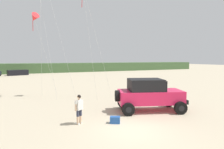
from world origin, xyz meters
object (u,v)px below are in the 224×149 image
Objects in this scene: person_watching at (79,108)px; jeep at (149,94)px; cooler_box at (115,120)px; kite_pink_ribbon at (34,18)px; distant_sedan at (18,73)px.

jeep is at bearing 6.92° from person_watching.
cooler_box is 14.22m from kite_pink_ribbon.
cooler_box is at bearing -20.72° from person_watching.
jeep is 3.00× the size of person_watching.
distant_sedan is 0.51× the size of kite_pink_ribbon.
jeep is 1.19× the size of distant_sedan.
jeep is 3.72m from cooler_box.
kite_pink_ribbon is at bearing 123.65° from jeep.
kite_pink_ribbon reaches higher than person_watching.
jeep reaches higher than distant_sedan.
person_watching reaches higher than cooler_box.
distant_sedan is (-5.78, 38.43, 0.41)m from cooler_box.
jeep is at bearing -90.86° from distant_sedan.
distant_sedan is (-9.09, 37.08, -0.60)m from jeep.
distant_sedan is at bearing 128.06° from cooler_box.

